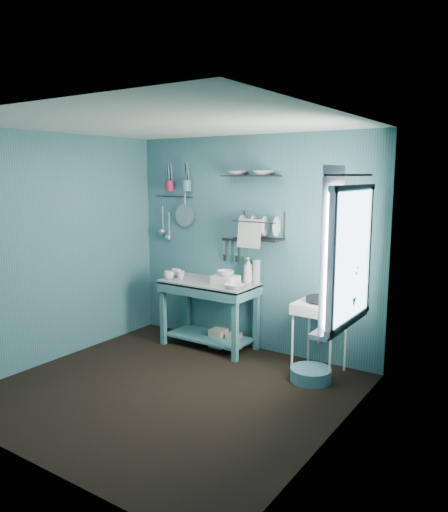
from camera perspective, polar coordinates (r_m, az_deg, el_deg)
The scene contains 36 objects.
floor at distance 5.00m, azimuth -6.11°, elevation -15.00°, with size 3.20×3.20×0.00m, color black.
ceiling at distance 4.58m, azimuth -6.67°, elevation 14.83°, with size 3.20×3.20×0.00m, color silver.
wall_back at distance 5.84m, azimuth 3.14°, elevation 1.39°, with size 3.20×3.20×0.00m, color #336168.
wall_front at distance 3.64m, azimuth -21.80°, elevation -4.17°, with size 3.20×3.20×0.00m, color #336168.
wall_left at distance 5.78m, azimuth -18.61°, elevation 0.83°, with size 3.00×3.00×0.00m, color #336168.
wall_right at distance 3.82m, azimuth 12.37°, elevation -3.09°, with size 3.00×3.00×0.00m, color #336168.
work_counter at distance 6.00m, azimuth -1.71°, elevation -6.66°, with size 1.14×0.57×0.80m, color #33686C.
mug_left at distance 6.06m, azimuth -6.32°, elevation -2.18°, with size 0.12×0.12×0.10m, color beige.
mug_mid at distance 6.07m, azimuth -4.99°, elevation -2.15°, with size 0.10×0.10×0.09m, color beige.
mug_right at distance 6.19m, azimuth -5.51°, elevation -1.91°, with size 0.12×0.12×0.10m, color beige.
wash_tub at distance 5.74m, azimuth 0.18°, elevation -2.75°, with size 0.28×0.22×0.10m, color silver.
tub_bowl at distance 5.72m, azimuth 0.18°, elevation -1.97°, with size 0.20×0.20×0.06m, color beige.
soap_bottle at distance 5.81m, azimuth 2.78°, elevation -1.61°, with size 0.12×0.12×0.30m, color silver.
water_bottle at distance 5.78m, azimuth 3.73°, elevation -1.77°, with size 0.09×0.09×0.28m, color #AFBAC3.
counter_bowl at distance 5.53m, azimuth 1.17°, elevation -3.47°, with size 0.22×0.22×0.05m, color beige.
hotplate_stand at distance 5.33m, azimuth 10.82°, elevation -9.17°, with size 0.47×0.47×0.76m, color white.
frying_pan at distance 5.22m, azimuth 10.96°, elevation -4.83°, with size 0.30×0.30×0.04m, color black.
knife_strip at distance 5.93m, azimuth 1.13°, elevation 1.83°, with size 0.32×0.02×0.03m, color black.
dish_rack at distance 5.61m, azimuth 4.02°, elevation 3.49°, with size 0.55×0.24×0.32m, color black.
upper_shelf at distance 5.68m, azimuth 3.04°, elevation 9.13°, with size 0.70×0.18×0.01m, color black.
shelf_bowl_left at distance 5.76m, azimuth 1.61°, elevation 9.51°, with size 0.20×0.20×0.05m, color beige.
shelf_bowl_right at distance 5.59m, azimuth 4.53°, elevation 9.62°, with size 0.21×0.21×0.05m, color beige.
utensil_cup_magenta at distance 6.39m, azimuth -6.23°, elevation 7.99°, with size 0.11×0.11×0.13m, color maroon.
utensil_cup_teal at distance 6.22m, azimuth -4.27°, elevation 8.03°, with size 0.11×0.11×0.13m, color teal.
colander at distance 6.30m, azimuth -4.50°, elevation 4.66°, with size 0.28×0.28×0.03m, color #A2A5AA.
ladle_outer at distance 6.55m, azimuth -7.00°, elevation 4.33°, with size 0.01×0.01×0.30m, color #A2A5AA.
ladle_inner at distance 6.49m, azimuth -6.30°, elevation 3.64°, with size 0.01×0.01×0.30m, color #A2A5AA.
hook_rail at distance 6.42m, azimuth -5.74°, elevation 6.77°, with size 0.01×0.01×0.60m, color black.
window_glass at distance 4.21m, azimuth 14.50°, elevation 0.06°, with size 1.10×1.10×0.00m, color white.
windowsill at distance 4.37m, azimuth 13.12°, elevation -7.50°, with size 0.16×0.95×0.04m, color white.
curtain at distance 3.95m, azimuth 12.19°, elevation 0.27°, with size 1.35×1.35×0.00m, color silver.
curtain_rod at distance 4.17m, azimuth 14.28°, elevation 8.96°, with size 0.02×0.02×1.05m, color black.
potted_plant at distance 4.40m, azimuth 13.26°, elevation -3.84°, with size 0.27×0.27×0.49m, color #255D28.
storage_tin_large at distance 6.07m, azimuth -0.64°, elevation -9.35°, with size 0.18×0.18×0.22m, color gray.
storage_tin_small at distance 5.99m, azimuth 1.12°, elevation -9.71°, with size 0.15×0.15×0.20m, color gray.
floor_basin at distance 5.23m, azimuth 9.89°, elevation -13.20°, with size 0.41×0.41×0.13m, color teal.
Camera 1 is at (2.94, -3.48, 2.06)m, focal length 35.00 mm.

